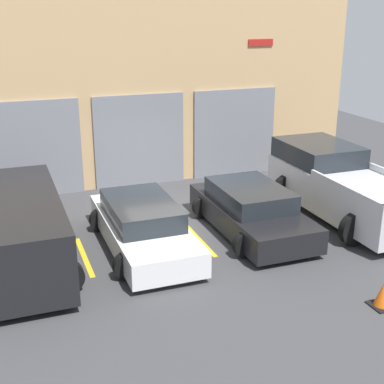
{
  "coord_description": "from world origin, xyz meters",
  "views": [
    {
      "loc": [
        -4.49,
        -13.37,
        5.54
      ],
      "look_at": [
        0.0,
        -1.33,
        1.1
      ],
      "focal_mm": 50.0,
      "sensor_mm": 36.0,
      "label": 1
    }
  ],
  "objects_px": {
    "sedan_white": "(143,226)",
    "sedan_side": "(16,230)",
    "pickup_truck": "(341,185)",
    "traffic_cone": "(383,295)",
    "van_right": "(251,210)"
  },
  "relations": [
    {
      "from": "sedan_white",
      "to": "sedan_side",
      "type": "relative_size",
      "value": 0.91
    },
    {
      "from": "sedan_white",
      "to": "pickup_truck",
      "type": "bearing_deg",
      "value": 2.19
    },
    {
      "from": "sedan_white",
      "to": "sedan_side",
      "type": "xyz_separation_m",
      "value": [
        -2.89,
        -0.03,
        0.33
      ]
    },
    {
      "from": "pickup_truck",
      "to": "traffic_cone",
      "type": "relative_size",
      "value": 9.7
    },
    {
      "from": "sedan_white",
      "to": "sedan_side",
      "type": "height_order",
      "value": "sedan_side"
    },
    {
      "from": "sedan_side",
      "to": "pickup_truck",
      "type": "bearing_deg",
      "value": 1.63
    },
    {
      "from": "traffic_cone",
      "to": "pickup_truck",
      "type": "bearing_deg",
      "value": 64.68
    },
    {
      "from": "sedan_white",
      "to": "sedan_side",
      "type": "bearing_deg",
      "value": -179.49
    },
    {
      "from": "pickup_truck",
      "to": "sedan_white",
      "type": "bearing_deg",
      "value": -177.81
    },
    {
      "from": "sedan_side",
      "to": "sedan_white",
      "type": "bearing_deg",
      "value": 0.51
    },
    {
      "from": "sedan_side",
      "to": "traffic_cone",
      "type": "bearing_deg",
      "value": -33.03
    },
    {
      "from": "pickup_truck",
      "to": "sedan_white",
      "type": "distance_m",
      "value": 5.8
    },
    {
      "from": "van_right",
      "to": "sedan_side",
      "type": "bearing_deg",
      "value": -179.77
    },
    {
      "from": "van_right",
      "to": "traffic_cone",
      "type": "height_order",
      "value": "van_right"
    },
    {
      "from": "pickup_truck",
      "to": "sedan_side",
      "type": "bearing_deg",
      "value": -178.37
    }
  ]
}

